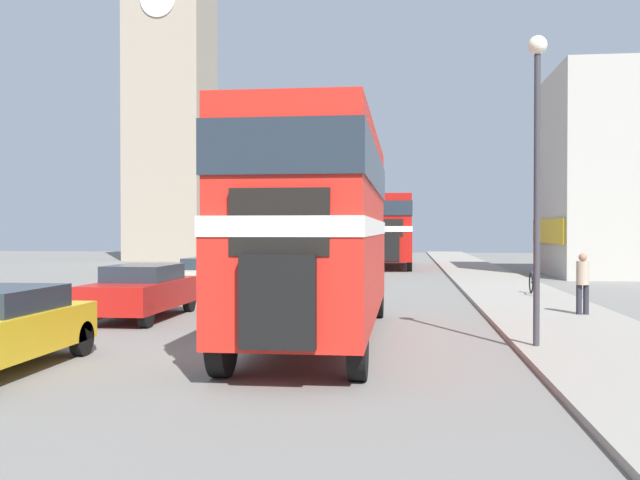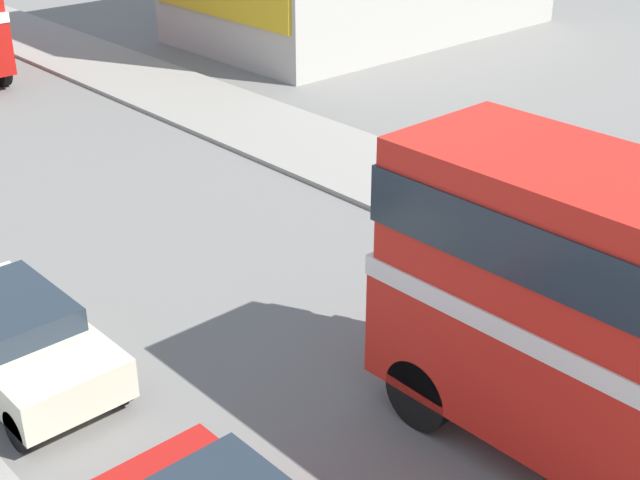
# 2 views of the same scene
# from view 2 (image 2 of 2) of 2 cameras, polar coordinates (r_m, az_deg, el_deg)

# --- Properties ---
(car_parked_far) EXTENTS (1.83, 4.28, 1.35)m
(car_parked_far) POSITION_cam_2_polar(r_m,az_deg,el_deg) (15.15, -18.93, -5.90)
(car_parked_far) COLOR beige
(car_parked_far) RESTS_ON ground_plane
(bicycle_on_pavement) EXTENTS (0.05, 1.76, 0.78)m
(bicycle_on_pavement) POSITION_cam_2_polar(r_m,az_deg,el_deg) (21.77, 7.31, 4.72)
(bicycle_on_pavement) COLOR black
(bicycle_on_pavement) RESTS_ON sidewalk_right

